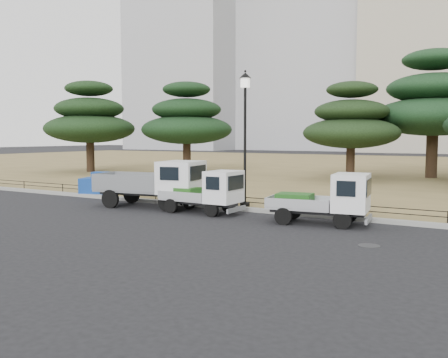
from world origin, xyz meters
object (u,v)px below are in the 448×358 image
Objects in this scene: truck_kei_front at (206,192)px; street_lamp at (245,116)px; truck_large at (155,182)px; tarp_pile at (99,184)px; truck_kei_rear at (326,199)px.

truck_kei_front is 3.43m from street_lamp.
tarp_pile is at bearing 151.25° from truck_large.
truck_kei_front is 1.65× the size of tarp_pile.
truck_large is 2.46× the size of tarp_pile.
truck_kei_rear is 12.54m from tarp_pile.
street_lamp is at bearing 10.71° from truck_large.
truck_large is 0.88× the size of street_lamp.
truck_kei_front is at bearing -15.48° from truck_large.
truck_kei_front reaches higher than tarp_pile.
truck_large is at bearing 170.26° from truck_kei_rear.
truck_kei_front is 4.76m from truck_kei_rear.
street_lamp is 9.04m from tarp_pile.
truck_large is 7.47m from truck_kei_rear.
truck_kei_rear is 1.81× the size of tarp_pile.
truck_large reaches higher than tarp_pile.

